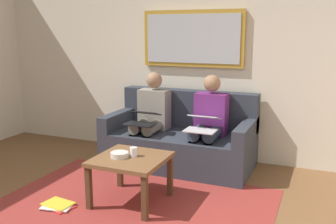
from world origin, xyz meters
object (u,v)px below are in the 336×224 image
object	(u,v)px
bowl	(119,155)
person_left	(209,121)
cup	(134,152)
laptop_silver	(203,123)
person_right	(151,115)
laptop_black	(143,118)
coffee_table	(131,163)
couch	(181,140)
framed_mirror	(192,39)
magazine_stack	(58,205)

from	to	relation	value
bowl	person_left	xyz separation A→B (m)	(-0.53, -1.19, 0.12)
cup	laptop_silver	distance (m)	0.98
bowl	person_right	size ratio (longest dim) A/B	0.15
cup	laptop_black	bearing A→B (deg)	-68.72
bowl	person_right	world-z (taller)	person_right
cup	bowl	world-z (taller)	cup
person_right	coffee_table	bearing A→B (deg)	105.71
couch	laptop_silver	world-z (taller)	couch
laptop_black	cup	bearing A→B (deg)	111.28
person_left	laptop_black	bearing A→B (deg)	17.72
coffee_table	bowl	size ratio (longest dim) A/B	3.86
framed_mirror	person_left	xyz separation A→B (m)	(-0.38, 0.46, -0.94)
couch	person_right	bearing A→B (deg)	10.23
framed_mirror	coffee_table	bearing A→B (deg)	88.08
framed_mirror	magazine_stack	world-z (taller)	framed_mirror
person_left	laptop_silver	xyz separation A→B (m)	(0.00, 0.23, 0.03)
couch	laptop_black	size ratio (longest dim) A/B	5.05
cup	laptop_silver	bearing A→B (deg)	-115.05
couch	laptop_silver	xyz separation A→B (m)	(-0.38, 0.30, 0.32)
person_left	laptop_silver	bearing A→B (deg)	90.00
bowl	laptop_silver	world-z (taller)	laptop_silver
coffee_table	person_left	xyz separation A→B (m)	(-0.43, -1.15, 0.21)
coffee_table	magazine_stack	distance (m)	0.79
framed_mirror	laptop_silver	world-z (taller)	framed_mirror
couch	cup	size ratio (longest dim) A/B	19.86
bowl	magazine_stack	size ratio (longest dim) A/B	0.51
framed_mirror	magazine_stack	bearing A→B (deg)	72.19
couch	person_left	size ratio (longest dim) A/B	1.57
couch	bowl	xyz separation A→B (m)	(0.15, 1.26, 0.17)
laptop_black	magazine_stack	size ratio (longest dim) A/B	1.06
couch	framed_mirror	bearing A→B (deg)	-90.00
coffee_table	magazine_stack	bearing A→B (deg)	33.00
framed_mirror	cup	xyz separation A→B (m)	(0.04, 1.57, -1.05)
coffee_table	cup	bearing A→B (deg)	-119.59
cup	person_left	distance (m)	1.20
couch	cup	distance (m)	1.20
framed_mirror	couch	bearing A→B (deg)	90.00
magazine_stack	bowl	bearing A→B (deg)	-145.50
person_right	person_left	bearing A→B (deg)	180.00
person_right	laptop_black	world-z (taller)	person_right
cup	laptop_silver	xyz separation A→B (m)	(-0.41, -0.88, 0.13)
coffee_table	person_left	distance (m)	1.25
coffee_table	person_right	world-z (taller)	person_right
laptop_black	magazine_stack	bearing A→B (deg)	78.55
person_right	laptop_black	distance (m)	0.24
couch	person_right	size ratio (longest dim) A/B	1.57
couch	magazine_stack	xyz separation A→B (m)	(0.64, 1.60, -0.29)
cup	laptop_silver	world-z (taller)	laptop_silver
framed_mirror	magazine_stack	xyz separation A→B (m)	(0.64, 1.98, -1.53)
person_left	cup	bearing A→B (deg)	69.72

